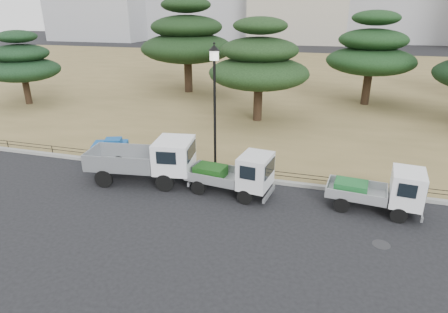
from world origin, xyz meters
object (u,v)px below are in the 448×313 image
(truck_kei_rear, at_px, (382,190))
(tarp_pile, at_px, (111,150))
(truck_large, at_px, (147,158))
(truck_kei_front, at_px, (235,174))
(street_lamp, at_px, (215,89))

(truck_kei_rear, height_order, tarp_pile, truck_kei_rear)
(tarp_pile, bearing_deg, truck_large, -30.39)
(truck_large, distance_m, truck_kei_front, 4.18)
(truck_kei_rear, bearing_deg, truck_kei_front, -172.47)
(truck_large, height_order, truck_kei_front, truck_large)
(truck_kei_front, xyz_separation_m, truck_kei_rear, (5.83, 0.16, -0.04))
(truck_large, relative_size, tarp_pile, 2.43)
(truck_kei_front, bearing_deg, street_lamp, 136.65)
(street_lamp, bearing_deg, truck_large, -147.46)
(truck_large, xyz_separation_m, truck_kei_front, (4.17, -0.09, -0.20))
(truck_kei_rear, relative_size, tarp_pile, 1.77)
(truck_large, xyz_separation_m, tarp_pile, (-3.07, 1.80, -0.55))
(truck_kei_front, bearing_deg, tarp_pile, 172.85)
(truck_kei_front, distance_m, tarp_pile, 7.49)
(truck_kei_rear, bearing_deg, street_lamp, 173.21)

